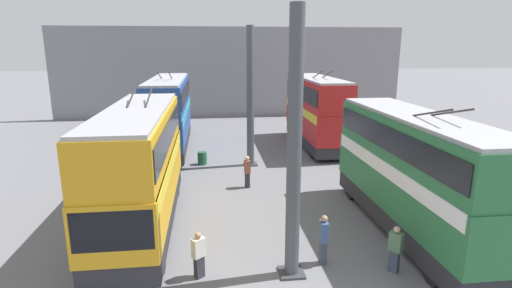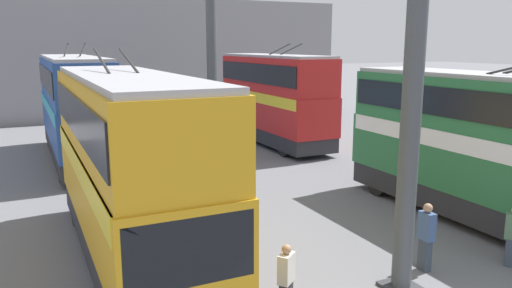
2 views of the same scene
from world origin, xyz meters
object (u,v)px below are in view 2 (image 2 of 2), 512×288
at_px(bus_left_near, 485,139).
at_px(person_aisle_foreground, 426,235).
at_px(bus_right_mid, 75,102).
at_px(bus_right_near, 129,158).
at_px(person_aisle_midway, 236,172).
at_px(oil_drum, 145,166).
at_px(bus_left_far, 274,94).
at_px(person_by_right_row, 286,278).

distance_m(bus_left_near, person_aisle_foreground, 4.89).
bearing_deg(bus_right_mid, bus_left_near, -144.22).
distance_m(bus_right_near, bus_right_mid, 12.98).
distance_m(person_aisle_midway, oil_drum, 5.16).
bearing_deg(oil_drum, person_aisle_foreground, -161.29).
distance_m(bus_left_near, bus_right_near, 10.79).
xyz_separation_m(bus_left_far, person_aisle_foreground, (-16.24, 4.13, -1.93)).
height_order(person_by_right_row, oil_drum, person_by_right_row).
bearing_deg(bus_right_mid, bus_right_near, 180.00).
bearing_deg(person_aisle_midway, person_by_right_row, -116.42).
relative_size(bus_left_near, person_aisle_midway, 5.98).
bearing_deg(person_aisle_foreground, person_aisle_midway, -74.17).
relative_size(bus_left_far, oil_drum, 11.93).
xyz_separation_m(bus_left_far, bus_right_near, (-12.52, 10.64, -0.08)).
distance_m(bus_left_far, bus_right_mid, 10.65).
distance_m(bus_left_near, bus_left_far, 14.31).
bearing_deg(person_by_right_row, bus_right_mid, -30.00).
xyz_separation_m(person_by_right_row, person_aisle_midway, (8.19, -2.37, 0.09)).
distance_m(bus_right_mid, person_aisle_foreground, 18.03).
relative_size(bus_left_near, oil_drum, 12.69).
height_order(bus_left_near, bus_right_near, bus_right_near).
bearing_deg(person_aisle_foreground, bus_right_mid, -65.81).
xyz_separation_m(person_aisle_foreground, oil_drum, (12.39, 4.20, -0.53)).
relative_size(bus_left_near, person_by_right_row, 6.55).
height_order(person_aisle_midway, oil_drum, person_aisle_midway).
height_order(bus_right_near, bus_right_mid, bus_right_mid).
relative_size(bus_right_mid, person_aisle_foreground, 6.35).
height_order(bus_left_far, person_by_right_row, bus_left_far).
xyz_separation_m(bus_right_mid, person_aisle_foreground, (-16.70, -6.52, -1.93)).
bearing_deg(oil_drum, person_aisle_midway, -152.22).
distance_m(bus_left_near, oil_drum, 13.56).
height_order(bus_left_near, person_aisle_midway, bus_left_near).
relative_size(bus_right_mid, oil_drum, 13.86).
bearing_deg(person_by_right_row, bus_right_near, -7.88).
bearing_deg(bus_left_far, person_by_right_row, 153.41).
height_order(person_aisle_foreground, oil_drum, person_aisle_foreground).
relative_size(bus_left_far, person_by_right_row, 6.15).
xyz_separation_m(bus_right_near, person_aisle_midway, (4.13, -4.71, -1.88)).
bearing_deg(bus_left_far, oil_drum, 114.85).
xyz_separation_m(bus_left_near, person_aisle_midway, (5.92, 5.93, -1.80)).
relative_size(bus_right_near, bus_right_mid, 0.90).
bearing_deg(bus_right_near, bus_left_far, -40.37).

